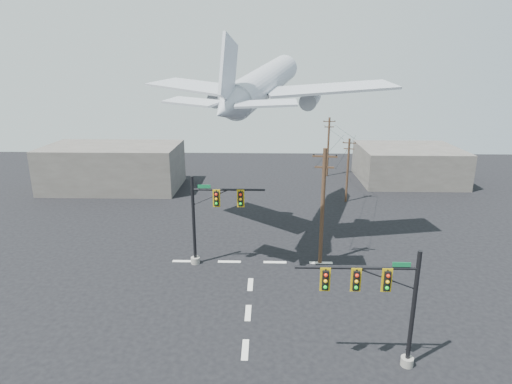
{
  "coord_description": "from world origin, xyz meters",
  "views": [
    {
      "loc": [
        1.24,
        -22.04,
        16.58
      ],
      "look_at": [
        0.52,
        5.0,
        8.5
      ],
      "focal_mm": 30.0,
      "sensor_mm": 36.0,
      "label": 1
    }
  ],
  "objects_px": {
    "signal_mast_near": "(384,303)",
    "utility_pole_c": "(328,146)",
    "utility_pole_b": "(348,169)",
    "airliner": "(264,83)",
    "signal_mast_far": "(208,219)",
    "utility_pole_a": "(323,205)"
  },
  "relations": [
    {
      "from": "utility_pole_c",
      "to": "utility_pole_a",
      "type": "bearing_deg",
      "value": -102.65
    },
    {
      "from": "signal_mast_far",
      "to": "airliner",
      "type": "distance_m",
      "value": 13.63
    },
    {
      "from": "signal_mast_near",
      "to": "utility_pole_c",
      "type": "distance_m",
      "value": 43.83
    },
    {
      "from": "utility_pole_a",
      "to": "utility_pole_c",
      "type": "bearing_deg",
      "value": 89.86
    },
    {
      "from": "signal_mast_near",
      "to": "utility_pole_a",
      "type": "distance_m",
      "value": 13.42
    },
    {
      "from": "utility_pole_a",
      "to": "utility_pole_c",
      "type": "distance_m",
      "value": 30.84
    },
    {
      "from": "airliner",
      "to": "signal_mast_far",
      "type": "bearing_deg",
      "value": 160.84
    },
    {
      "from": "signal_mast_near",
      "to": "utility_pole_c",
      "type": "relative_size",
      "value": 0.79
    },
    {
      "from": "utility_pole_b",
      "to": "airliner",
      "type": "xyz_separation_m",
      "value": [
        -10.28,
        -11.09,
        10.76
      ]
    },
    {
      "from": "signal_mast_near",
      "to": "airliner",
      "type": "xyz_separation_m",
      "value": [
        -6.76,
        19.71,
        10.9
      ]
    },
    {
      "from": "utility_pole_a",
      "to": "airliner",
      "type": "bearing_deg",
      "value": 136.09
    },
    {
      "from": "signal_mast_near",
      "to": "utility_pole_b",
      "type": "relative_size",
      "value": 0.9
    },
    {
      "from": "utility_pole_a",
      "to": "airliner",
      "type": "relative_size",
      "value": 0.4
    },
    {
      "from": "signal_mast_near",
      "to": "signal_mast_far",
      "type": "distance_m",
      "value": 17.1
    },
    {
      "from": "utility_pole_a",
      "to": "utility_pole_b",
      "type": "distance_m",
      "value": 18.37
    },
    {
      "from": "utility_pole_b",
      "to": "airliner",
      "type": "distance_m",
      "value": 18.56
    },
    {
      "from": "utility_pole_b",
      "to": "utility_pole_a",
      "type": "bearing_deg",
      "value": -92.46
    },
    {
      "from": "signal_mast_near",
      "to": "signal_mast_far",
      "type": "relative_size",
      "value": 0.92
    },
    {
      "from": "signal_mast_far",
      "to": "utility_pole_c",
      "type": "distance_m",
      "value": 34.04
    },
    {
      "from": "utility_pole_b",
      "to": "signal_mast_far",
      "type": "bearing_deg",
      "value": -115.22
    },
    {
      "from": "signal_mast_far",
      "to": "utility_pole_a",
      "type": "distance_m",
      "value": 9.65
    },
    {
      "from": "utility_pole_a",
      "to": "utility_pole_b",
      "type": "bearing_deg",
      "value": 81.7
    }
  ]
}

